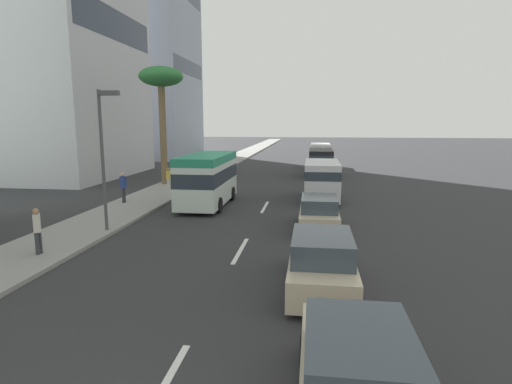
# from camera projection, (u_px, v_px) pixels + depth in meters

# --- Properties ---
(ground_plane) EXTENTS (198.00, 198.00, 0.00)m
(ground_plane) POSITION_uv_depth(u_px,v_px,m) (280.00, 180.00, 34.97)
(ground_plane) COLOR #2D2D30
(sidewalk_right) EXTENTS (162.00, 3.33, 0.15)m
(sidewalk_right) POSITION_uv_depth(u_px,v_px,m) (193.00, 178.00, 35.95)
(sidewalk_right) COLOR gray
(sidewalk_right) RESTS_ON ground_plane
(lane_stripe_mid) EXTENTS (3.20, 0.16, 0.01)m
(lane_stripe_mid) POSITION_uv_depth(u_px,v_px,m) (240.00, 250.00, 15.84)
(lane_stripe_mid) COLOR silver
(lane_stripe_mid) RESTS_ON ground_plane
(lane_stripe_far) EXTENTS (3.20, 0.16, 0.01)m
(lane_stripe_far) POSITION_uv_depth(u_px,v_px,m) (265.00, 207.00, 23.91)
(lane_stripe_far) COLOR silver
(lane_stripe_far) RESTS_ON ground_plane
(car_lead) EXTENTS (4.66, 1.93, 1.67)m
(car_lead) POSITION_uv_depth(u_px,v_px,m) (322.00, 262.00, 12.15)
(car_lead) COLOR beige
(car_lead) RESTS_ON ground_plane
(minibus_second) EXTENTS (6.39, 2.39, 3.00)m
(minibus_second) POSITION_uv_depth(u_px,v_px,m) (208.00, 178.00, 24.12)
(minibus_second) COLOR silver
(minibus_second) RESTS_ON ground_plane
(car_third) EXTENTS (4.17, 1.81, 1.53)m
(car_third) POSITION_uv_depth(u_px,v_px,m) (319.00, 214.00, 18.88)
(car_third) COLOR beige
(car_third) RESTS_ON ground_plane
(van_fourth) EXTENTS (5.00, 2.19, 2.42)m
(van_fourth) POSITION_uv_depth(u_px,v_px,m) (321.00, 161.00, 37.06)
(van_fourth) COLOR black
(van_fourth) RESTS_ON ground_plane
(van_fifth) EXTENTS (5.03, 2.21, 2.41)m
(van_fifth) POSITION_uv_depth(u_px,v_px,m) (322.00, 178.00, 25.88)
(van_fifth) COLOR silver
(van_fifth) RESTS_ON ground_plane
(van_sixth) EXTENTS (5.11, 2.15, 2.54)m
(van_sixth) POSITION_uv_depth(u_px,v_px,m) (320.00, 154.00, 44.03)
(van_sixth) COLOR white
(van_sixth) RESTS_ON ground_plane
(car_seventh) EXTENTS (4.38, 1.91, 1.65)m
(car_seventh) POSITION_uv_depth(u_px,v_px,m) (357.00, 378.00, 6.68)
(car_seventh) COLOR beige
(car_seventh) RESTS_ON ground_plane
(pedestrian_near_lamp) EXTENTS (0.33, 0.23, 1.55)m
(pedestrian_near_lamp) POSITION_uv_depth(u_px,v_px,m) (168.00, 178.00, 28.93)
(pedestrian_near_lamp) COLOR beige
(pedestrian_near_lamp) RESTS_ON sidewalk_right
(pedestrian_mid_block) EXTENTS (0.32, 0.38, 1.80)m
(pedestrian_mid_block) POSITION_uv_depth(u_px,v_px,m) (123.00, 186.00, 24.30)
(pedestrian_mid_block) COLOR #333338
(pedestrian_mid_block) RESTS_ON sidewalk_right
(pedestrian_by_tree) EXTENTS (0.39, 0.35, 1.68)m
(pedestrian_by_tree) POSITION_uv_depth(u_px,v_px,m) (37.00, 229.00, 14.81)
(pedestrian_by_tree) COLOR #333338
(pedestrian_by_tree) RESTS_ON sidewalk_right
(palm_tree) EXTENTS (3.27, 3.27, 8.77)m
(palm_tree) POSITION_uv_depth(u_px,v_px,m) (161.00, 83.00, 30.76)
(palm_tree) COLOR brown
(palm_tree) RESTS_ON sidewalk_right
(street_lamp) EXTENTS (0.24, 0.97, 6.05)m
(street_lamp) POSITION_uv_depth(u_px,v_px,m) (104.00, 144.00, 17.65)
(street_lamp) COLOR #4C4C51
(street_lamp) RESTS_ON sidewalk_right
(office_tower_far) EXTENTS (13.77, 10.77, 39.89)m
(office_tower_far) POSITION_uv_depth(u_px,v_px,m) (148.00, 6.00, 54.69)
(office_tower_far) COLOR #99A3B2
(office_tower_far) RESTS_ON ground_plane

